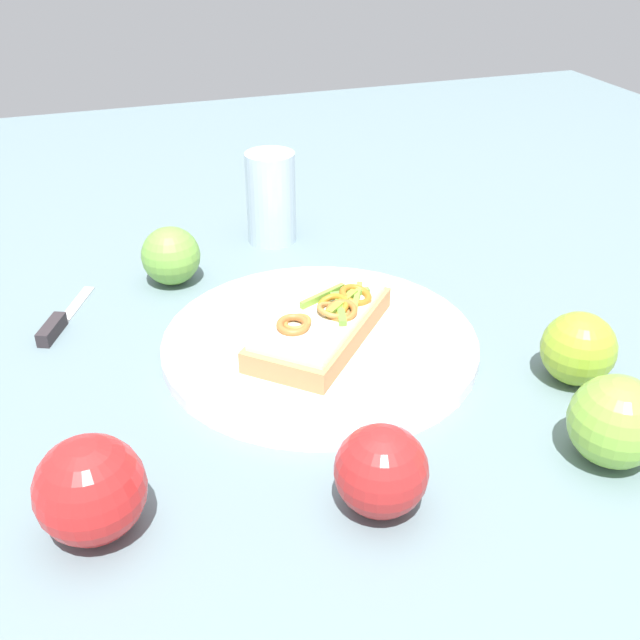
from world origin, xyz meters
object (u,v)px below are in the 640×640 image
Objects in this scene: apple_3 at (381,471)px; drinking_glass at (271,198)px; apple_2 at (616,421)px; apple_0 at (171,256)px; plate at (320,343)px; sandwich at (321,323)px; apple_1 at (90,489)px; knife at (59,322)px; apple_4 at (578,349)px.

drinking_glass is at bearing -96.28° from apple_3.
apple_2 is 0.65× the size of drinking_glass.
apple_2 is (-0.29, 0.43, 0.00)m from apple_0.
plate is 0.02m from sandwich.
apple_1 is at bearing -7.66° from apple_2.
plate and knife have the same top height.
knife is at bearing -27.94° from plate.
apple_4 is at bearing -173.52° from apple_1.
drinking_glass reaches higher than apple_0.
apple_1 is 0.31m from knife.
apple_4 is at bearing 114.82° from drinking_glass.
drinking_glass is (-0.03, -0.27, 0.03)m from sandwich.
apple_4 is (-0.21, 0.13, 0.00)m from sandwich.
apple_0 is 0.39m from apple_1.
apple_1 is 0.68× the size of drinking_glass.
apple_3 is 0.26m from apple_4.
apple_0 is 0.16m from drinking_glass.
apple_4 is at bearing -94.78° from knife.
plate is 2.58× the size of knife.
apple_2 is at bearing 79.09° from sandwich.
apple_2 is 1.09× the size of apple_4.
apple_1 is 1.14× the size of apple_4.
plate is 4.15× the size of apple_2.
sandwich is 2.47× the size of apple_2.
apple_3 reaches higher than plate.
apple_2 reaches higher than apple_3.
apple_1 reaches higher than apple_4.
apple_4 is (-0.24, -0.09, -0.00)m from apple_3.
apple_3 is at bearing 35.39° from sandwich.
apple_1 is at bearing 72.77° from apple_0.
apple_3 is at bearing -2.92° from apple_2.
apple_2 reaches higher than apple_0.
apple_1 reaches higher than plate.
plate is at bearing -142.57° from apple_1.
apple_3 is 1.01× the size of apple_4.
sandwich reaches higher than plate.
drinking_glass is at bearing -38.33° from knife.
apple_4 reaches higher than knife.
sandwich is at bearing 84.69° from drinking_glass.
apple_1 is at bearing 6.48° from apple_4.
plate is 0.25m from apple_4.
apple_2 reaches higher than apple_4.
sandwich is at bearing -97.46° from apple_3.
plate is 0.22m from apple_3.
apple_3 is at bearing 102.04° from apple_0.
apple_3 is (0.20, -0.01, -0.00)m from apple_2.
apple_0 is at bearing -106.00° from sandwich.
plate is at bearing 120.96° from apple_0.
plate is 1.68× the size of sandwich.
apple_0 is at bearing -44.51° from apple_4.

